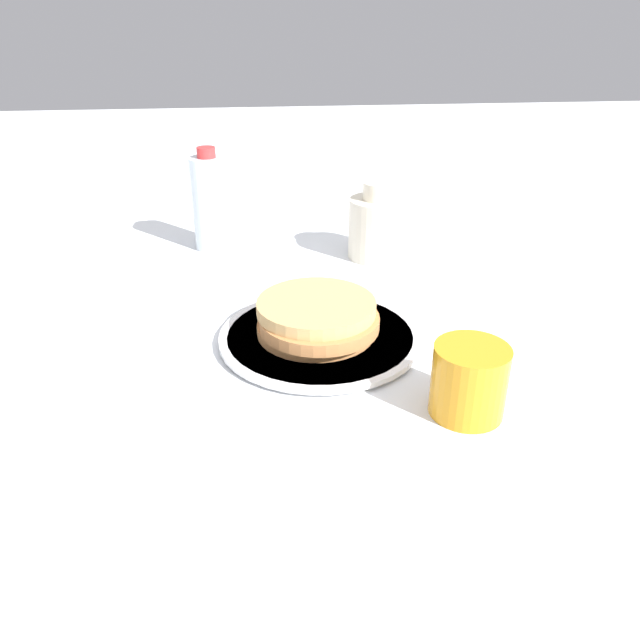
{
  "coord_description": "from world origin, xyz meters",
  "views": [
    {
      "loc": [
        -0.06,
        -0.75,
        0.42
      ],
      "look_at": [
        0.02,
        -0.01,
        0.03
      ],
      "focal_mm": 35.0,
      "sensor_mm": 36.0,
      "label": 1
    }
  ],
  "objects_px": {
    "plate": "(320,337)",
    "cream_jug": "(378,226)",
    "pancake_stack": "(317,318)",
    "juice_glass": "(469,381)",
    "water_bottle_near": "(210,203)"
  },
  "relations": [
    {
      "from": "pancake_stack",
      "to": "plate",
      "type": "bearing_deg",
      "value": 11.51
    },
    {
      "from": "juice_glass",
      "to": "water_bottle_near",
      "type": "distance_m",
      "value": 0.63
    },
    {
      "from": "plate",
      "to": "cream_jug",
      "type": "height_order",
      "value": "cream_jug"
    },
    {
      "from": "pancake_stack",
      "to": "juice_glass",
      "type": "height_order",
      "value": "juice_glass"
    },
    {
      "from": "pancake_stack",
      "to": "juice_glass",
      "type": "xyz_separation_m",
      "value": [
        0.15,
        -0.18,
        0.01
      ]
    },
    {
      "from": "cream_jug",
      "to": "water_bottle_near",
      "type": "height_order",
      "value": "water_bottle_near"
    },
    {
      "from": "juice_glass",
      "to": "water_bottle_near",
      "type": "xyz_separation_m",
      "value": [
        -0.31,
        0.55,
        0.04
      ]
    },
    {
      "from": "plate",
      "to": "juice_glass",
      "type": "height_order",
      "value": "juice_glass"
    },
    {
      "from": "plate",
      "to": "juice_glass",
      "type": "distance_m",
      "value": 0.23
    },
    {
      "from": "juice_glass",
      "to": "cream_jug",
      "type": "height_order",
      "value": "cream_jug"
    },
    {
      "from": "juice_glass",
      "to": "cream_jug",
      "type": "bearing_deg",
      "value": 91.73
    },
    {
      "from": "plate",
      "to": "juice_glass",
      "type": "relative_size",
      "value": 3.25
    },
    {
      "from": "pancake_stack",
      "to": "cream_jug",
      "type": "bearing_deg",
      "value": 65.54
    },
    {
      "from": "plate",
      "to": "cream_jug",
      "type": "xyz_separation_m",
      "value": [
        0.13,
        0.3,
        0.05
      ]
    },
    {
      "from": "plate",
      "to": "cream_jug",
      "type": "relative_size",
      "value": 2.02
    }
  ]
}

